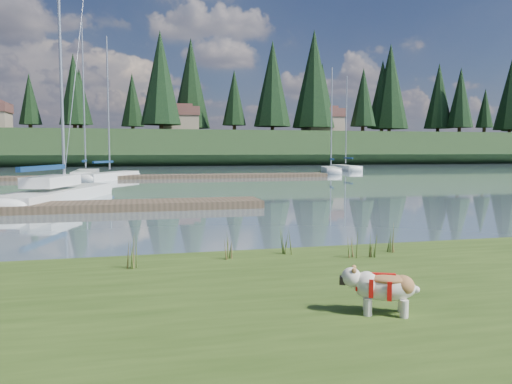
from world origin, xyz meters
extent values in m
plane|color=slate|center=(0.00, 30.00, 0.00)|extent=(200.00, 200.00, 0.00)
cube|color=#354E19|center=(0.00, -6.00, 0.17)|extent=(60.00, 9.00, 0.35)
cube|color=#1D3118|center=(0.00, 73.00, 2.50)|extent=(200.00, 20.00, 5.00)
cylinder|color=silver|center=(1.72, -5.63, 0.45)|extent=(0.10, 0.10, 0.21)
cylinder|color=silver|center=(1.81, -5.44, 0.45)|extent=(0.10, 0.10, 0.21)
cylinder|color=silver|center=(2.10, -5.79, 0.45)|extent=(0.10, 0.10, 0.21)
cylinder|color=silver|center=(2.19, -5.61, 0.45)|extent=(0.10, 0.10, 0.21)
ellipsoid|color=silver|center=(1.96, -5.62, 0.67)|extent=(0.76, 0.59, 0.32)
ellipsoid|color=#A16B3C|center=(1.96, -5.62, 0.77)|extent=(0.56, 0.49, 0.11)
ellipsoid|color=silver|center=(1.59, -5.45, 0.77)|extent=(0.32, 0.32, 0.24)
cube|color=black|center=(1.49, -5.41, 0.73)|extent=(0.11, 0.14, 0.09)
cube|color=white|center=(-4.33, 12.64, 0.22)|extent=(4.32, 8.56, 0.70)
ellipsoid|color=white|center=(-3.08, 16.63, 0.22)|extent=(2.43, 2.72, 0.70)
cylinder|color=silver|center=(-4.10, 13.37, 7.14)|extent=(0.14, 0.14, 12.68)
cube|color=#0D284D|center=(-4.70, 11.46, 1.55)|extent=(1.33, 3.69, 0.20)
cube|color=white|center=(-4.47, 12.19, 0.95)|extent=(2.18, 3.30, 0.45)
cube|color=#4C3D2C|center=(-4.00, 9.00, 0.15)|extent=(16.00, 2.00, 0.30)
cube|color=#4C3D2C|center=(2.00, 30.00, 0.15)|extent=(26.00, 2.20, 0.30)
cube|color=white|center=(-5.02, 33.61, 0.22)|extent=(1.86, 7.75, 0.70)
ellipsoid|color=white|center=(-5.08, 37.48, 0.22)|extent=(1.71, 2.13, 0.70)
cylinder|color=silver|center=(-5.02, 33.61, 6.83)|extent=(0.12, 0.12, 12.07)
cube|color=#0D284D|center=(-5.01, 32.56, 1.40)|extent=(0.24, 3.07, 0.20)
cube|color=white|center=(-2.86, 29.37, 0.22)|extent=(4.45, 6.31, 0.70)
ellipsoid|color=white|center=(-1.27, 32.16, 0.22)|extent=(2.09, 2.22, 0.70)
cylinder|color=silver|center=(-2.86, 29.37, 5.86)|extent=(0.12, 0.12, 10.11)
cube|color=#0D284D|center=(-3.30, 28.61, 1.40)|extent=(1.44, 2.32, 0.20)
cube|color=white|center=(18.30, 36.29, 0.22)|extent=(3.07, 6.43, 0.70)
ellipsoid|color=white|center=(19.15, 39.31, 0.22)|extent=(1.78, 2.02, 0.70)
cylinder|color=silver|center=(18.30, 36.29, 5.64)|extent=(0.12, 0.12, 9.68)
cube|color=#0D284D|center=(18.06, 35.47, 1.40)|extent=(0.87, 2.46, 0.20)
cube|color=white|center=(22.35, 41.88, 0.22)|extent=(1.90, 6.65, 0.70)
ellipsoid|color=white|center=(22.56, 45.16, 0.22)|extent=(1.54, 1.88, 0.70)
cylinder|color=silver|center=(22.35, 41.88, 5.70)|extent=(0.12, 0.12, 9.80)
cube|color=#0D284D|center=(22.30, 40.99, 1.40)|extent=(0.36, 2.62, 0.20)
cone|color=#475B23|center=(0.59, -2.20, 0.59)|extent=(0.03, 0.03, 0.48)
cone|color=brown|center=(0.70, -2.27, 0.54)|extent=(0.03, 0.03, 0.38)
cone|color=#475B23|center=(0.65, -2.17, 0.61)|extent=(0.03, 0.03, 0.52)
cone|color=brown|center=(0.73, -2.23, 0.52)|extent=(0.03, 0.03, 0.33)
cone|color=#475B23|center=(0.61, -2.28, 0.56)|extent=(0.03, 0.03, 0.43)
cone|color=#475B23|center=(1.76, -2.01, 0.58)|extent=(0.03, 0.03, 0.46)
cone|color=brown|center=(1.87, -2.08, 0.54)|extent=(0.03, 0.03, 0.37)
cone|color=#475B23|center=(1.82, -1.98, 0.60)|extent=(0.03, 0.03, 0.51)
cone|color=brown|center=(1.90, -2.04, 0.51)|extent=(0.03, 0.03, 0.32)
cone|color=#475B23|center=(1.78, -2.09, 0.56)|extent=(0.03, 0.03, 0.42)
cone|color=#475B23|center=(2.82, -2.59, 0.63)|extent=(0.03, 0.03, 0.57)
cone|color=brown|center=(2.93, -2.66, 0.58)|extent=(0.03, 0.03, 0.45)
cone|color=#475B23|center=(2.88, -2.56, 0.66)|extent=(0.03, 0.03, 0.62)
cone|color=brown|center=(2.96, -2.62, 0.55)|extent=(0.03, 0.03, 0.40)
cone|color=#475B23|center=(2.84, -2.67, 0.61)|extent=(0.03, 0.03, 0.51)
cone|color=#475B23|center=(-1.04, -2.52, 0.64)|extent=(0.03, 0.03, 0.58)
cone|color=brown|center=(-0.93, -2.59, 0.58)|extent=(0.03, 0.03, 0.47)
cone|color=#475B23|center=(-0.98, -2.49, 0.67)|extent=(0.03, 0.03, 0.64)
cone|color=brown|center=(-0.90, -2.55, 0.55)|extent=(0.03, 0.03, 0.41)
cone|color=#475B23|center=(-1.02, -2.60, 0.61)|extent=(0.03, 0.03, 0.53)
cone|color=#475B23|center=(3.25, -2.66, 0.57)|extent=(0.03, 0.03, 0.45)
cone|color=brown|center=(3.36, -2.73, 0.53)|extent=(0.03, 0.03, 0.36)
cone|color=#475B23|center=(3.31, -2.63, 0.60)|extent=(0.03, 0.03, 0.49)
cone|color=brown|center=(3.39, -2.69, 0.51)|extent=(0.03, 0.03, 0.31)
cone|color=#475B23|center=(3.27, -2.74, 0.55)|extent=(0.03, 0.03, 0.40)
cone|color=#475B23|center=(3.80, -2.34, 0.61)|extent=(0.03, 0.03, 0.52)
cone|color=brown|center=(3.91, -2.41, 0.56)|extent=(0.03, 0.03, 0.42)
cone|color=#475B23|center=(3.86, -2.31, 0.64)|extent=(0.03, 0.03, 0.57)
cone|color=brown|center=(3.94, -2.37, 0.53)|extent=(0.03, 0.03, 0.36)
cone|color=#475B23|center=(3.82, -2.42, 0.58)|extent=(0.03, 0.03, 0.47)
cube|color=#33281C|center=(0.00, -1.60, 0.07)|extent=(60.00, 0.50, 0.14)
cylinder|color=#382619|center=(-10.00, 72.00, 5.90)|extent=(0.60, 0.60, 1.80)
cone|color=black|center=(-10.00, 72.00, 11.75)|extent=(4.84, 4.84, 11.00)
cylinder|color=#382619|center=(3.00, 66.00, 5.90)|extent=(0.60, 0.60, 1.80)
cone|color=black|center=(3.00, 66.00, 13.10)|extent=(6.16, 6.16, 14.00)
cylinder|color=#382619|center=(15.00, 70.00, 5.90)|extent=(0.60, 0.60, 1.80)
cone|color=black|center=(15.00, 70.00, 10.85)|extent=(3.96, 3.96, 9.00)
cylinder|color=#382619|center=(28.00, 68.00, 5.90)|extent=(0.60, 0.60, 1.80)
cone|color=black|center=(28.00, 68.00, 14.00)|extent=(7.04, 7.04, 16.00)
cylinder|color=#382619|center=(42.00, 71.00, 5.90)|extent=(0.60, 0.60, 1.80)
cone|color=black|center=(42.00, 71.00, 12.20)|extent=(5.28, 5.28, 12.00)
cylinder|color=#382619|center=(55.00, 67.00, 5.90)|extent=(0.60, 0.60, 1.80)
cone|color=black|center=(55.00, 67.00, 11.52)|extent=(4.62, 4.62, 10.50)
cylinder|color=#382619|center=(68.00, 70.00, 5.90)|extent=(0.60, 0.60, 1.80)
cone|color=black|center=(68.00, 70.00, 12.88)|extent=(5.94, 5.94, 13.50)
cube|color=gray|center=(6.00, 71.00, 6.40)|extent=(6.00, 5.00, 2.80)
cube|color=brown|center=(6.00, 71.00, 8.50)|extent=(6.30, 5.30, 1.40)
cube|color=brown|center=(6.00, 71.00, 9.30)|extent=(4.20, 3.60, 0.70)
cube|color=gray|center=(30.00, 69.00, 6.40)|extent=(6.00, 5.00, 2.80)
cube|color=brown|center=(30.00, 69.00, 8.50)|extent=(6.30, 5.30, 1.40)
cube|color=brown|center=(30.00, 69.00, 9.30)|extent=(4.20, 3.60, 0.70)
camera|label=1|loc=(-0.91, -10.90, 2.30)|focal=35.00mm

